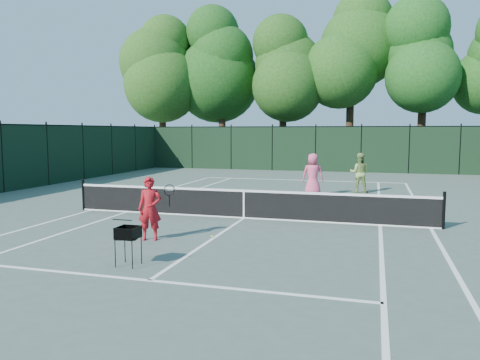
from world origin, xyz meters
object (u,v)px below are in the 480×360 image
(player_green, at_px, (359,173))
(loose_ball_midcourt, at_px, (212,236))
(coach, at_px, (150,209))
(player_pink, at_px, (313,175))
(ball_hopper, at_px, (128,233))

(player_green, bearing_deg, loose_ball_midcourt, 72.57)
(coach, bearing_deg, loose_ball_midcourt, 6.60)
(player_pink, bearing_deg, loose_ball_midcourt, 73.91)
(coach, relative_size, ball_hopper, 1.98)
(player_pink, relative_size, loose_ball_midcourt, 26.59)
(player_green, bearing_deg, coach, 67.02)
(player_green, bearing_deg, ball_hopper, 73.05)
(coach, height_order, player_pink, player_pink)
(ball_hopper, height_order, loose_ball_midcourt, ball_hopper)
(coach, relative_size, player_green, 0.90)
(player_green, bearing_deg, player_pink, 42.62)
(coach, xyz_separation_m, ball_hopper, (0.62, -2.18, -0.13))
(player_pink, bearing_deg, ball_hopper, 72.39)
(coach, bearing_deg, player_green, 48.30)
(player_pink, distance_m, ball_hopper, 11.58)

